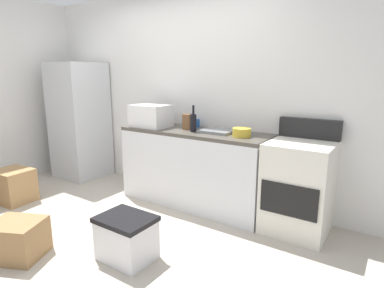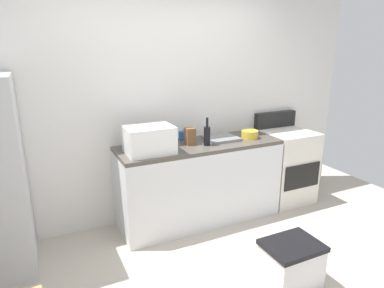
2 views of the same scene
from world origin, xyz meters
TOP-DOWN VIEW (x-y plane):
  - ground_plane at (0.00, 0.00)m, footprint 6.00×6.00m
  - wall_back at (0.00, 1.55)m, footprint 5.00×0.10m
  - kitchen_counter at (0.30, 1.20)m, footprint 1.80×0.60m
  - refrigerator at (-1.75, 1.15)m, footprint 0.68×0.66m
  - stove_oven at (1.52, 1.21)m, footprint 0.60×0.61m
  - microwave at (-0.30, 1.11)m, footprint 0.46×0.34m
  - sink_basin at (0.59, 1.24)m, footprint 0.36×0.32m
  - wine_bottle at (0.34, 1.11)m, footprint 0.07×0.07m
  - coffee_mug at (0.19, 1.41)m, footprint 0.08×0.08m
  - knife_block at (0.19, 1.22)m, footprint 0.10×0.10m
  - mixing_bowl at (0.92, 1.16)m, footprint 0.19×0.19m
  - cardboard_box_medium at (-0.32, -0.61)m, footprint 0.53×0.50m
  - cardboard_box_small at (-1.57, 0.00)m, footprint 0.45×0.41m
  - storage_bin at (0.48, -0.11)m, footprint 0.46×0.36m

SIDE VIEW (x-z plane):
  - ground_plane at x=0.00m, z-range 0.00..0.00m
  - cardboard_box_medium at x=-0.32m, z-range 0.00..0.32m
  - storage_bin at x=0.48m, z-range 0.00..0.38m
  - cardboard_box_small at x=-1.57m, z-range 0.00..0.40m
  - kitchen_counter at x=0.30m, z-range 0.00..0.90m
  - stove_oven at x=1.52m, z-range -0.08..1.02m
  - refrigerator at x=-1.75m, z-range 0.00..1.70m
  - sink_basin at x=0.59m, z-range 0.90..0.93m
  - mixing_bowl at x=0.92m, z-range 0.90..0.99m
  - coffee_mug at x=0.19m, z-range 0.90..1.00m
  - knife_block at x=0.19m, z-range 0.90..1.08m
  - wine_bottle at x=0.34m, z-range 0.86..1.16m
  - microwave at x=-0.30m, z-range 0.90..1.17m
  - wall_back at x=0.00m, z-range 0.00..2.60m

